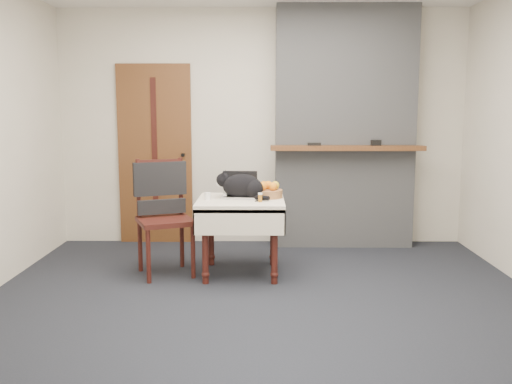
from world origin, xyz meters
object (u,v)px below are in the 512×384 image
(cream_jar, at_px, (208,196))
(fruit_basket, at_px, (268,191))
(chair, at_px, (162,200))
(door, at_px, (155,154))
(laptop, at_px, (239,191))
(pill_bottle, at_px, (260,197))
(cat, at_px, (243,186))
(side_table, at_px, (241,211))

(cream_jar, height_order, fruit_basket, fruit_basket)
(fruit_basket, height_order, chair, chair)
(door, xyz_separation_m, cream_jar, (0.71, -1.32, -0.27))
(laptop, distance_m, pill_bottle, 0.34)
(pill_bottle, bearing_deg, fruit_basket, 73.38)
(fruit_basket, relative_size, chair, 0.25)
(door, relative_size, fruit_basket, 7.67)
(door, bearing_deg, cat, -50.53)
(side_table, distance_m, cream_jar, 0.33)
(side_table, bearing_deg, pill_bottle, -43.44)
(laptop, relative_size, chair, 0.32)
(side_table, relative_size, cream_jar, 11.97)
(door, xyz_separation_m, chair, (0.28, -1.21, -0.33))
(door, relative_size, chair, 1.89)
(laptop, distance_m, fruit_basket, 0.27)
(chair, bearing_deg, cat, -24.85)
(cream_jar, distance_m, chair, 0.45)
(door, height_order, pill_bottle, door)
(laptop, relative_size, pill_bottle, 4.15)
(door, distance_m, laptop, 1.55)
(side_table, xyz_separation_m, cat, (0.02, 0.03, 0.22))
(cat, bearing_deg, cream_jar, -154.11)
(door, relative_size, cat, 3.99)
(fruit_basket, bearing_deg, cream_jar, -166.75)
(pill_bottle, bearing_deg, laptop, 124.53)
(cat, relative_size, fruit_basket, 1.92)
(fruit_basket, distance_m, chair, 0.98)
(cream_jar, distance_m, pill_bottle, 0.49)
(fruit_basket, bearing_deg, door, 136.49)
(side_table, bearing_deg, fruit_basket, 18.73)
(side_table, bearing_deg, laptop, 98.45)
(cream_jar, relative_size, pill_bottle, 0.80)
(cat, bearing_deg, chair, -170.85)
(pill_bottle, distance_m, chair, 0.94)
(door, relative_size, cream_jar, 30.69)
(pill_bottle, xyz_separation_m, chair, (-0.90, 0.24, -0.07))
(door, distance_m, chair, 1.28)
(fruit_basket, xyz_separation_m, chair, (-0.98, -0.02, -0.09))
(side_table, bearing_deg, cream_jar, -171.56)
(chair, bearing_deg, fruit_basket, -21.26)
(fruit_basket, bearing_deg, chair, -179.10)
(door, bearing_deg, laptop, -49.65)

